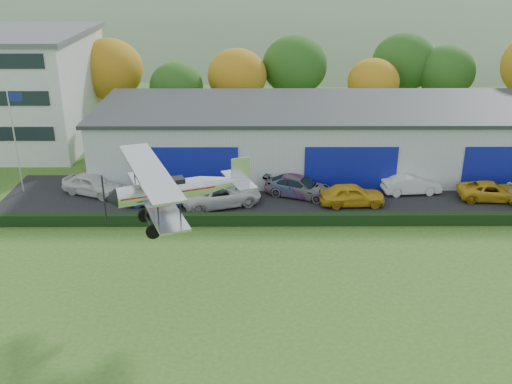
{
  "coord_description": "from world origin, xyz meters",
  "views": [
    {
      "loc": [
        -2.37,
        -18.79,
        17.02
      ],
      "look_at": [
        -2.22,
        10.93,
        4.6
      ],
      "focal_mm": 40.38,
      "sensor_mm": 36.0,
      "label": 1
    }
  ],
  "objects_px": {
    "car_5": "(411,184)",
    "car_4": "(352,195)",
    "flagpole": "(15,132)",
    "car_1": "(155,196)",
    "car_3": "(299,186)",
    "car_2": "(221,194)",
    "biplane": "(173,188)",
    "hangar": "(340,135)",
    "car_0": "(92,184)",
    "car_6": "(491,191)"
  },
  "relations": [
    {
      "from": "car_1",
      "to": "biplane",
      "type": "xyz_separation_m",
      "value": [
        3.0,
        -11.21,
        5.24
      ]
    },
    {
      "from": "car_0",
      "to": "car_2",
      "type": "bearing_deg",
      "value": -78.2
    },
    {
      "from": "car_2",
      "to": "car_5",
      "type": "xyz_separation_m",
      "value": [
        14.27,
        2.1,
        -0.08
      ]
    },
    {
      "from": "flagpole",
      "to": "car_3",
      "type": "xyz_separation_m",
      "value": [
        20.96,
        -0.94,
        -3.97
      ]
    },
    {
      "from": "car_0",
      "to": "car_6",
      "type": "bearing_deg",
      "value": -68.8
    },
    {
      "from": "car_2",
      "to": "car_6",
      "type": "distance_m",
      "value": 19.93
    },
    {
      "from": "hangar",
      "to": "biplane",
      "type": "relative_size",
      "value": 4.7
    },
    {
      "from": "car_1",
      "to": "car_4",
      "type": "bearing_deg",
      "value": -90.86
    },
    {
      "from": "car_1",
      "to": "car_3",
      "type": "height_order",
      "value": "car_3"
    },
    {
      "from": "car_4",
      "to": "car_1",
      "type": "bearing_deg",
      "value": 87.33
    },
    {
      "from": "flagpole",
      "to": "car_2",
      "type": "relative_size",
      "value": 1.38
    },
    {
      "from": "car_3",
      "to": "car_0",
      "type": "bearing_deg",
      "value": 110.95
    },
    {
      "from": "car_2",
      "to": "car_6",
      "type": "relative_size",
      "value": 1.22
    },
    {
      "from": "car_0",
      "to": "car_5",
      "type": "height_order",
      "value": "car_0"
    },
    {
      "from": "car_4",
      "to": "car_6",
      "type": "distance_m",
      "value": 10.49
    },
    {
      "from": "flagpole",
      "to": "car_3",
      "type": "height_order",
      "value": "flagpole"
    },
    {
      "from": "hangar",
      "to": "car_3",
      "type": "xyz_separation_m",
      "value": [
        -3.92,
        -6.92,
        -1.84
      ]
    },
    {
      "from": "flagpole",
      "to": "car_6",
      "type": "relative_size",
      "value": 1.68
    },
    {
      "from": "car_1",
      "to": "car_3",
      "type": "xyz_separation_m",
      "value": [
        10.53,
        1.63,
        0.09
      ]
    },
    {
      "from": "flagpole",
      "to": "hangar",
      "type": "bearing_deg",
      "value": 13.51
    },
    {
      "from": "flagpole",
      "to": "car_4",
      "type": "distance_m",
      "value": 25.1
    },
    {
      "from": "car_0",
      "to": "flagpole",
      "type": "bearing_deg",
      "value": 107.79
    },
    {
      "from": "flagpole",
      "to": "car_1",
      "type": "xyz_separation_m",
      "value": [
        10.43,
        -2.57,
        -4.06
      ]
    },
    {
      "from": "car_3",
      "to": "car_6",
      "type": "relative_size",
      "value": 1.11
    },
    {
      "from": "flagpole",
      "to": "car_1",
      "type": "relative_size",
      "value": 1.96
    },
    {
      "from": "car_5",
      "to": "car_0",
      "type": "bearing_deg",
      "value": 83.99
    },
    {
      "from": "flagpole",
      "to": "car_4",
      "type": "height_order",
      "value": "flagpole"
    },
    {
      "from": "hangar",
      "to": "car_2",
      "type": "bearing_deg",
      "value": -138.63
    },
    {
      "from": "car_1",
      "to": "car_3",
      "type": "bearing_deg",
      "value": -81.83
    },
    {
      "from": "car_4",
      "to": "car_5",
      "type": "bearing_deg",
      "value": -68.23
    },
    {
      "from": "hangar",
      "to": "car_0",
      "type": "relative_size",
      "value": 8.75
    },
    {
      "from": "car_0",
      "to": "car_4",
      "type": "distance_m",
      "value": 19.43
    },
    {
      "from": "car_3",
      "to": "biplane",
      "type": "bearing_deg",
      "value": 172.08
    },
    {
      "from": "car_0",
      "to": "car_4",
      "type": "bearing_deg",
      "value": -72.76
    },
    {
      "from": "flagpole",
      "to": "car_4",
      "type": "bearing_deg",
      "value": -6.09
    },
    {
      "from": "car_4",
      "to": "car_5",
      "type": "relative_size",
      "value": 1.06
    },
    {
      "from": "car_4",
      "to": "biplane",
      "type": "xyz_separation_m",
      "value": [
        -11.22,
        -11.15,
        5.11
      ]
    },
    {
      "from": "car_0",
      "to": "car_6",
      "type": "xyz_separation_m",
      "value": [
        29.76,
        -1.17,
        -0.13
      ]
    },
    {
      "from": "hangar",
      "to": "car_6",
      "type": "distance_m",
      "value": 12.92
    },
    {
      "from": "car_1",
      "to": "car_6",
      "type": "distance_m",
      "value": 24.69
    },
    {
      "from": "car_6",
      "to": "car_5",
      "type": "bearing_deg",
      "value": 81.76
    },
    {
      "from": "hangar",
      "to": "car_5",
      "type": "height_order",
      "value": "hangar"
    },
    {
      "from": "car_3",
      "to": "car_5",
      "type": "xyz_separation_m",
      "value": [
        8.5,
        0.48,
        -0.04
      ]
    },
    {
      "from": "car_2",
      "to": "hangar",
      "type": "bearing_deg",
      "value": -68.48
    },
    {
      "from": "car_0",
      "to": "car_1",
      "type": "xyz_separation_m",
      "value": [
        5.09,
        -2.05,
        -0.12
      ]
    },
    {
      "from": "hangar",
      "to": "car_4",
      "type": "bearing_deg",
      "value": -91.55
    },
    {
      "from": "car_4",
      "to": "car_6",
      "type": "bearing_deg",
      "value": -87.35
    },
    {
      "from": "car_0",
      "to": "car_1",
      "type": "height_order",
      "value": "car_0"
    },
    {
      "from": "car_3",
      "to": "hangar",
      "type": "bearing_deg",
      "value": -7.09
    },
    {
      "from": "car_5",
      "to": "car_4",
      "type": "bearing_deg",
      "value": 108.06
    }
  ]
}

